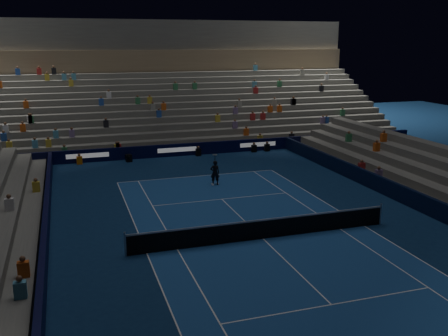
% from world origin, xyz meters
% --- Properties ---
extents(ground, '(90.00, 90.00, 0.00)m').
position_xyz_m(ground, '(0.00, 0.00, 0.00)').
color(ground, '#0C254B').
rests_on(ground, ground).
extents(court_surface, '(10.97, 23.77, 0.01)m').
position_xyz_m(court_surface, '(0.00, 0.00, 0.01)').
color(court_surface, navy).
rests_on(court_surface, ground).
extents(sponsor_barrier_far, '(44.00, 0.25, 1.00)m').
position_xyz_m(sponsor_barrier_far, '(0.00, 18.50, 0.50)').
color(sponsor_barrier_far, black).
rests_on(sponsor_barrier_far, ground).
extents(sponsor_barrier_east, '(0.25, 37.00, 1.00)m').
position_xyz_m(sponsor_barrier_east, '(9.70, 0.00, 0.50)').
color(sponsor_barrier_east, black).
rests_on(sponsor_barrier_east, ground).
extents(sponsor_barrier_west, '(0.25, 37.00, 1.00)m').
position_xyz_m(sponsor_barrier_west, '(-9.70, 0.00, 0.50)').
color(sponsor_barrier_west, black).
rests_on(sponsor_barrier_west, ground).
extents(grandstand_main, '(44.00, 15.20, 11.20)m').
position_xyz_m(grandstand_main, '(0.00, 27.90, 3.38)').
color(grandstand_main, '#60605B').
rests_on(grandstand_main, ground).
extents(tennis_net, '(12.90, 0.10, 1.10)m').
position_xyz_m(tennis_net, '(0.00, 0.00, 0.50)').
color(tennis_net, '#B2B2B7').
rests_on(tennis_net, ground).
extents(tennis_player, '(0.66, 0.50, 1.62)m').
position_xyz_m(tennis_player, '(0.50, 9.47, 0.81)').
color(tennis_player, black).
rests_on(tennis_player, ground).
extents(broadcast_camera, '(0.50, 0.91, 0.56)m').
position_xyz_m(broadcast_camera, '(-3.98, 17.70, 0.29)').
color(broadcast_camera, black).
rests_on(broadcast_camera, ground).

